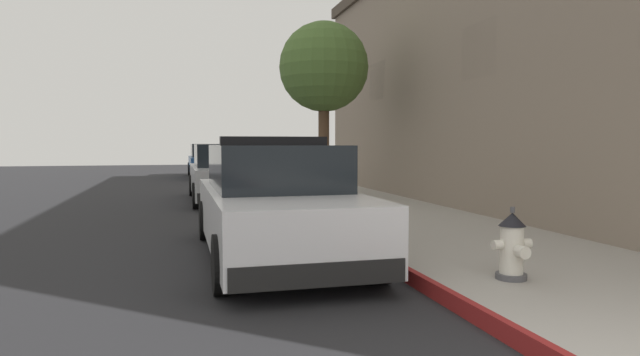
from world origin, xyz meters
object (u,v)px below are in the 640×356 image
(police_cruiser, at_px, (275,204))
(street_tree, at_px, (324,68))
(parked_car_dark_far, at_px, (210,161))
(parked_car_silver_ahead, at_px, (226,174))
(fire_hydrant, at_px, (512,246))

(police_cruiser, height_order, street_tree, street_tree)
(parked_car_dark_far, height_order, street_tree, street_tree)
(parked_car_silver_ahead, bearing_deg, fire_hydrant, -78.71)
(parked_car_silver_ahead, height_order, parked_car_dark_far, same)
(police_cruiser, relative_size, street_tree, 1.07)
(parked_car_silver_ahead, height_order, street_tree, street_tree)
(street_tree, bearing_deg, fire_hydrant, -92.10)
(police_cruiser, bearing_deg, fire_hydrant, -50.64)
(police_cruiser, relative_size, parked_car_silver_ahead, 1.00)
(police_cruiser, height_order, parked_car_silver_ahead, police_cruiser)
(parked_car_dark_far, bearing_deg, fire_hydrant, -84.93)
(parked_car_silver_ahead, distance_m, fire_hydrant, 10.48)
(fire_hydrant, height_order, street_tree, street_tree)
(parked_car_dark_far, height_order, fire_hydrant, parked_car_dark_far)
(parked_car_dark_far, bearing_deg, street_tree, -79.99)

